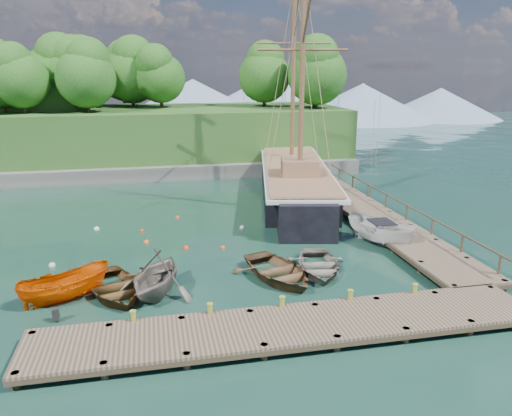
# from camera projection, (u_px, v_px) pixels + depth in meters

# --- Properties ---
(ground) EXTENTS (160.00, 160.00, 0.00)m
(ground) POSITION_uv_depth(u_px,v_px,m) (218.00, 275.00, 25.22)
(ground) COLOR #173829
(ground) RESTS_ON ground
(dock_near) EXTENTS (20.00, 3.20, 1.10)m
(dock_near) POSITION_uv_depth(u_px,v_px,m) (291.00, 327.00, 19.38)
(dock_near) COLOR #44352A
(dock_near) RESTS_ON ground
(dock_east) EXTENTS (3.20, 24.00, 1.10)m
(dock_east) POSITION_uv_depth(u_px,v_px,m) (372.00, 215.00, 33.97)
(dock_east) COLOR #44352A
(dock_east) RESTS_ON ground
(bollard_0) EXTENTS (0.26, 0.26, 0.45)m
(bollard_0) POSITION_uv_depth(u_px,v_px,m) (135.00, 335.00, 19.63)
(bollard_0) COLOR olive
(bollard_0) RESTS_ON ground
(bollard_1) EXTENTS (0.26, 0.26, 0.45)m
(bollard_1) POSITION_uv_depth(u_px,v_px,m) (211.00, 327.00, 20.22)
(bollard_1) COLOR olive
(bollard_1) RESTS_ON ground
(bollard_2) EXTENTS (0.26, 0.26, 0.45)m
(bollard_2) POSITION_uv_depth(u_px,v_px,m) (282.00, 319.00, 20.82)
(bollard_2) COLOR olive
(bollard_2) RESTS_ON ground
(bollard_3) EXTENTS (0.26, 0.26, 0.45)m
(bollard_3) POSITION_uv_depth(u_px,v_px,m) (350.00, 312.00, 21.41)
(bollard_3) COLOR olive
(bollard_3) RESTS_ON ground
(bollard_4) EXTENTS (0.26, 0.26, 0.45)m
(bollard_4) POSITION_uv_depth(u_px,v_px,m) (413.00, 306.00, 22.01)
(bollard_4) COLOR olive
(bollard_4) RESTS_ON ground
(rowboat_0) EXTENTS (4.54, 5.44, 0.97)m
(rowboat_0) POSITION_uv_depth(u_px,v_px,m) (115.00, 294.00, 23.11)
(rowboat_0) COLOR #4F3518
(rowboat_0) RESTS_ON ground
(rowboat_1) EXTENTS (5.05, 5.37, 2.26)m
(rowboat_1) POSITION_uv_depth(u_px,v_px,m) (157.00, 294.00, 23.11)
(rowboat_1) COLOR #685F56
(rowboat_1) RESTS_ON ground
(rowboat_2) EXTENTS (4.86, 5.81, 1.03)m
(rowboat_2) POSITION_uv_depth(u_px,v_px,m) (278.00, 278.00, 24.82)
(rowboat_2) COLOR brown
(rowboat_2) RESTS_ON ground
(rowboat_3) EXTENTS (3.99, 5.00, 0.92)m
(rowboat_3) POSITION_uv_depth(u_px,v_px,m) (318.00, 271.00, 25.68)
(rowboat_3) COLOR slate
(rowboat_3) RESTS_ON ground
(motorboat_orange) EXTENTS (4.37, 3.07, 1.58)m
(motorboat_orange) POSITION_uv_depth(u_px,v_px,m) (67.00, 300.00, 22.51)
(motorboat_orange) COLOR #D44A00
(motorboat_orange) RESTS_ON ground
(cabin_boat_white) EXTENTS (3.68, 5.14, 1.86)m
(cabin_boat_white) POSITION_uv_depth(u_px,v_px,m) (380.00, 245.00, 29.53)
(cabin_boat_white) COLOR silver
(cabin_boat_white) RESTS_ON ground
(schooner) EXTENTS (9.09, 27.60, 20.47)m
(schooner) POSITION_uv_depth(u_px,v_px,m) (295.00, 184.00, 39.66)
(schooner) COLOR black
(schooner) RESTS_ON ground
(mooring_buoy_0) EXTENTS (0.37, 0.37, 0.37)m
(mooring_buoy_0) POSITION_uv_depth(u_px,v_px,m) (52.00, 266.00, 26.38)
(mooring_buoy_0) COLOR silver
(mooring_buoy_0) RESTS_ON ground
(mooring_buoy_1) EXTENTS (0.34, 0.34, 0.34)m
(mooring_buoy_1) POSITION_uv_depth(u_px,v_px,m) (147.00, 243.00, 29.85)
(mooring_buoy_1) COLOR #F9591F
(mooring_buoy_1) RESTS_ON ground
(mooring_buoy_2) EXTENTS (0.36, 0.36, 0.36)m
(mooring_buoy_2) POSITION_uv_depth(u_px,v_px,m) (186.00, 249.00, 28.86)
(mooring_buoy_2) COLOR red
(mooring_buoy_2) RESTS_ON ground
(mooring_buoy_3) EXTENTS (0.34, 0.34, 0.34)m
(mooring_buoy_3) POSITION_uv_depth(u_px,v_px,m) (242.00, 228.00, 32.54)
(mooring_buoy_3) COLOR silver
(mooring_buoy_3) RESTS_ON ground
(mooring_buoy_4) EXTENTS (0.29, 0.29, 0.29)m
(mooring_buoy_4) POSITION_uv_depth(u_px,v_px,m) (142.00, 231.00, 31.93)
(mooring_buoy_4) COLOR #D93900
(mooring_buoy_4) RESTS_ON ground
(mooring_buoy_5) EXTENTS (0.28, 0.28, 0.28)m
(mooring_buoy_5) POSITION_uv_depth(u_px,v_px,m) (177.00, 218.00, 34.77)
(mooring_buoy_5) COLOR #F84C0C
(mooring_buoy_5) RESTS_ON ground
(mooring_buoy_6) EXTENTS (0.36, 0.36, 0.36)m
(mooring_buoy_6) POSITION_uv_depth(u_px,v_px,m) (97.00, 230.00, 32.28)
(mooring_buoy_6) COLOR white
(mooring_buoy_6) RESTS_ON ground
(mooring_buoy_7) EXTENTS (0.30, 0.30, 0.30)m
(mooring_buoy_7) POSITION_uv_depth(u_px,v_px,m) (223.00, 248.00, 28.95)
(mooring_buoy_7) COLOR #D04418
(mooring_buoy_7) RESTS_ON ground
(headland) EXTENTS (51.00, 19.31, 12.90)m
(headland) POSITION_uv_depth(u_px,v_px,m) (50.00, 114.00, 50.66)
(headland) COLOR #474744
(headland) RESTS_ON ground
(distant_ridge) EXTENTS (117.00, 40.00, 10.00)m
(distant_ridge) POSITION_uv_depth(u_px,v_px,m) (189.00, 100.00, 90.76)
(distant_ridge) COLOR #728CA5
(distant_ridge) RESTS_ON ground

